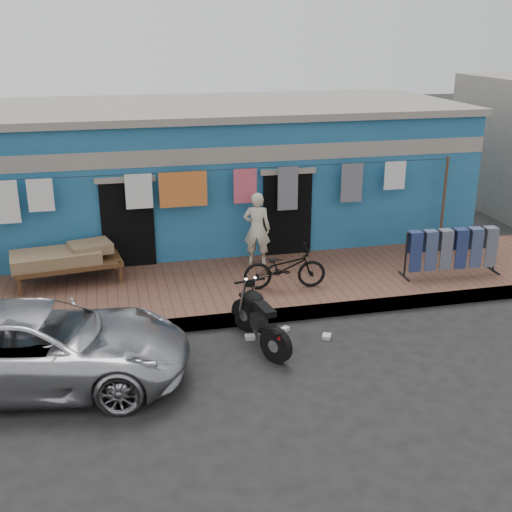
{
  "coord_description": "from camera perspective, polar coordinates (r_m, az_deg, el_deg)",
  "views": [
    {
      "loc": [
        -2.54,
        -8.77,
        5.1
      ],
      "look_at": [
        0.0,
        2.0,
        1.15
      ],
      "focal_mm": 45.0,
      "sensor_mm": 36.0,
      "label": 1
    }
  ],
  "objects": [
    {
      "name": "litter_b",
      "position": [
        11.5,
        2.6,
        -6.52
      ],
      "size": [
        0.18,
        0.17,
        0.07
      ],
      "primitive_type": "cube",
      "rotation": [
        0.0,
        0.0,
        0.64
      ],
      "color": "silver",
      "rests_on": "ground"
    },
    {
      "name": "sidewalk",
      "position": [
        13.03,
        -1.01,
        -2.81
      ],
      "size": [
        28.0,
        3.0,
        0.25
      ],
      "primitive_type": "cube",
      "color": "brown",
      "rests_on": "ground"
    },
    {
      "name": "car",
      "position": [
        10.16,
        -18.66,
        -7.54
      ],
      "size": [
        4.8,
        2.77,
        1.28
      ],
      "primitive_type": "imported",
      "rotation": [
        0.0,
        0.0,
        1.41
      ],
      "color": "silver",
      "rests_on": "ground"
    },
    {
      "name": "litter_a",
      "position": [
        11.21,
        -0.54,
        -7.22
      ],
      "size": [
        0.17,
        0.14,
        0.07
      ],
      "primitive_type": "cube",
      "rotation": [
        0.0,
        0.0,
        -0.05
      ],
      "color": "silver",
      "rests_on": "ground"
    },
    {
      "name": "building",
      "position": [
        16.33,
        -4.05,
        7.52
      ],
      "size": [
        12.2,
        5.2,
        3.36
      ],
      "color": "#1D5783",
      "rests_on": "ground"
    },
    {
      "name": "bicycle",
      "position": [
        12.51,
        2.57,
        -0.63
      ],
      "size": [
        1.65,
        0.73,
        1.04
      ],
      "primitive_type": "imported",
      "rotation": [
        0.0,
        0.0,
        1.47
      ],
      "color": "black",
      "rests_on": "sidewalk"
    },
    {
      "name": "charpoy",
      "position": [
        13.39,
        -16.32,
        -0.76
      ],
      "size": [
        2.44,
        1.6,
        0.73
      ],
      "primitive_type": null,
      "rotation": [
        0.0,
        0.0,
        0.13
      ],
      "color": "brown",
      "rests_on": "sidewalk"
    },
    {
      "name": "ground",
      "position": [
        10.46,
        2.55,
        -9.56
      ],
      "size": [
        80.0,
        80.0,
        0.0
      ],
      "primitive_type": "plane",
      "color": "black",
      "rests_on": "ground"
    },
    {
      "name": "curb",
      "position": [
        11.74,
        0.51,
        -5.44
      ],
      "size": [
        28.0,
        0.1,
        0.25
      ],
      "primitive_type": "cube",
      "color": "gray",
      "rests_on": "ground"
    },
    {
      "name": "jeans_rack",
      "position": [
        13.82,
        16.98,
        0.42
      ],
      "size": [
        2.14,
        0.64,
        1.0
      ],
      "primitive_type": null,
      "rotation": [
        0.0,
        0.0,
        -0.05
      ],
      "color": "black",
      "rests_on": "sidewalk"
    },
    {
      "name": "motorcycle",
      "position": [
        10.8,
        0.37,
        -5.48
      ],
      "size": [
        1.11,
        1.79,
        1.03
      ],
      "primitive_type": null,
      "rotation": [
        0.0,
        0.0,
        0.17
      ],
      "color": "black",
      "rests_on": "ground"
    },
    {
      "name": "litter_c",
      "position": [
        11.3,
        6.29,
        -7.12
      ],
      "size": [
        0.21,
        0.22,
        0.07
      ],
      "primitive_type": "cube",
      "rotation": [
        0.0,
        0.0,
        1.08
      ],
      "color": "silver",
      "rests_on": "ground"
    },
    {
      "name": "clothesline",
      "position": [
        13.59,
        -4.27,
        5.57
      ],
      "size": [
        10.06,
        0.06,
        2.1
      ],
      "color": "brown",
      "rests_on": "sidewalk"
    },
    {
      "name": "seated_person",
      "position": [
        13.7,
        0.08,
        2.44
      ],
      "size": [
        0.67,
        0.55,
        1.6
      ],
      "primitive_type": "imported",
      "rotation": [
        0.0,
        0.0,
        2.81
      ],
      "color": "beige",
      "rests_on": "sidewalk"
    }
  ]
}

